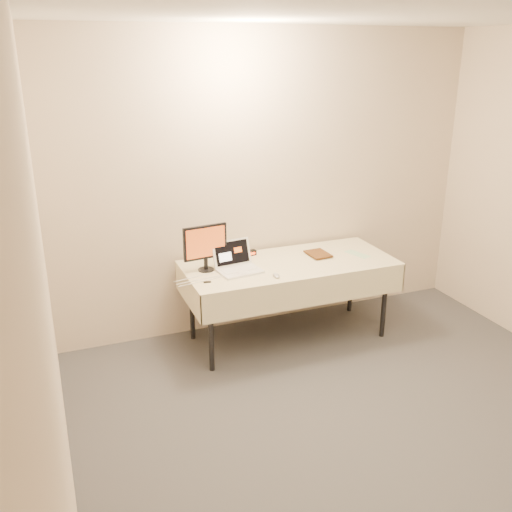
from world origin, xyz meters
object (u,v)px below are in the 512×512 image
object	(u,v)px
laptop	(237,264)
book	(310,244)
table	(289,269)
monitor	(205,244)

from	to	relation	value
laptop	book	world-z (taller)	book
table	monitor	world-z (taller)	monitor
monitor	book	world-z (taller)	monitor
table	book	size ratio (longest dim) A/B	7.70
monitor	book	xyz separation A→B (m)	(0.97, -0.02, -0.11)
laptop	book	size ratio (longest dim) A/B	1.59
table	laptop	distance (m)	0.51
monitor	book	size ratio (longest dim) A/B	1.64
laptop	book	bearing A→B (deg)	-2.23
book	laptop	bearing A→B (deg)	-177.32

